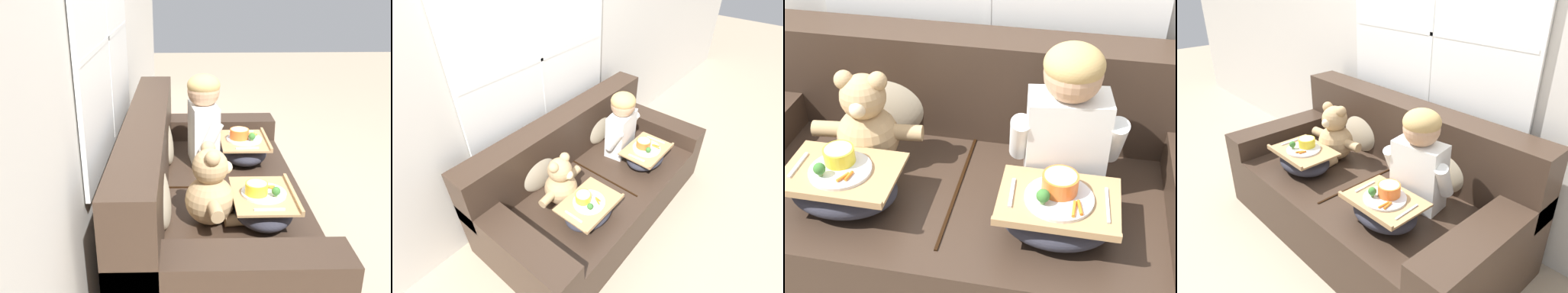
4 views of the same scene
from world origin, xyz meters
The scene contains 8 objects.
ground_plane centered at (0.00, 0.00, 0.00)m, with size 14.00×14.00×0.00m, color tan.
couch centered at (0.00, 0.07, 0.29)m, with size 1.98×0.99×0.84m.
throw_pillow_behind_child centered at (0.39, 0.31, 0.58)m, with size 0.37×0.18×0.38m.
throw_pillow_behind_teddy centered at (-0.39, 0.31, 0.58)m, with size 0.38×0.18×0.40m.
child_figure centered at (0.39, 0.05, 0.72)m, with size 0.43×0.22×0.58m.
teddy_bear centered at (-0.38, 0.05, 0.58)m, with size 0.44×0.31×0.41m.
lap_tray_child centered at (0.38, -0.21, 0.49)m, with size 0.40×0.31×0.23m.
lap_tray_teddy centered at (-0.39, -0.21, 0.49)m, with size 0.41×0.31×0.22m.
Camera 3 is at (0.39, -1.60, 1.75)m, focal length 50.00 mm.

